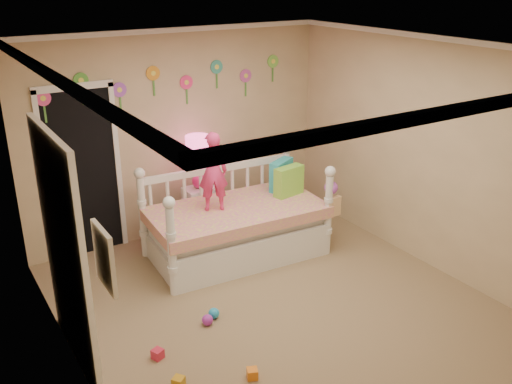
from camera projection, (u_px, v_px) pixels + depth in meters
floor at (279, 307)px, 5.78m from camera, size 4.00×4.50×0.01m
ceiling at (283, 48)px, 4.81m from camera, size 4.00×4.50×0.01m
back_wall at (179, 134)px, 7.06m from camera, size 4.00×0.01×2.60m
left_wall at (66, 240)px, 4.30m from camera, size 0.01×4.50×2.60m
right_wall at (428, 155)px, 6.28m from camera, size 0.01×4.50×2.60m
crown_molding at (283, 52)px, 4.82m from camera, size 4.00×4.50×0.06m
daybed at (236, 212)px, 6.64m from camera, size 2.16×1.26×1.13m
pillow_turquoise at (281, 175)px, 7.07m from camera, size 0.40×0.29×0.38m
pillow_lime at (289, 181)px, 6.89m from camera, size 0.40×0.20×0.37m
child at (213, 172)px, 6.36m from camera, size 0.40×0.33×0.94m
nightstand at (201, 211)px, 7.24m from camera, size 0.40×0.31×0.65m
table_lamp at (198, 154)px, 6.95m from camera, size 0.31×0.31×0.68m
closet_doorway at (83, 172)px, 6.53m from camera, size 0.90×0.04×2.07m
flower_decals at (170, 84)px, 6.77m from camera, size 3.40×0.02×0.50m
mirror_closet at (65, 252)px, 4.65m from camera, size 0.07×1.30×2.10m
wall_picture at (104, 258)px, 3.52m from camera, size 0.05×0.34×0.42m
hanging_bag at (332, 200)px, 6.65m from camera, size 0.20×0.16×0.36m
toy_scatter at (212, 360)px, 4.91m from camera, size 0.98×1.40×0.11m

